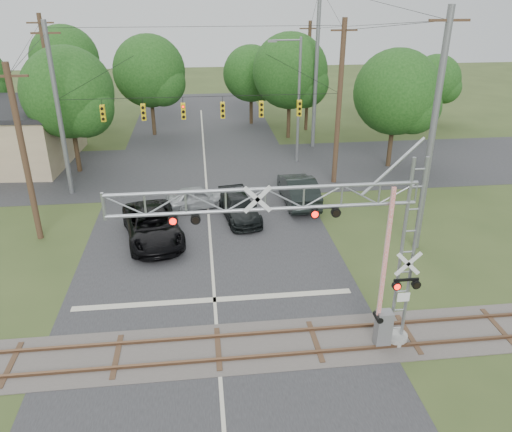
{
  "coord_description": "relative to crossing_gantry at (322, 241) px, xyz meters",
  "views": [
    {
      "loc": [
        -0.33,
        -14.08,
        13.32
      ],
      "look_at": [
        2.18,
        7.5,
        3.3
      ],
      "focal_mm": 35.0,
      "sensor_mm": 36.0,
      "label": 1
    }
  ],
  "objects": [
    {
      "name": "utility_poles",
      "position": [
        -1.22,
        21.3,
        1.15
      ],
      "size": [
        25.31,
        25.93,
        13.97
      ],
      "color": "#483621",
      "rests_on": "ground"
    },
    {
      "name": "crossing_gantry",
      "position": [
        0.0,
        0.0,
        0.0
      ],
      "size": [
        11.51,
        1.01,
        7.94
      ],
      "color": "gray",
      "rests_on": "ground"
    },
    {
      "name": "pickup_black",
      "position": [
        -7.16,
        10.47,
        -4.01
      ],
      "size": [
        4.21,
        6.86,
        1.78
      ],
      "primitive_type": "imported",
      "rotation": [
        0.0,
        0.0,
        0.21
      ],
      "color": "black",
      "rests_on": "ground"
    },
    {
      "name": "railroad_track",
      "position": [
        -3.9,
        0.37,
        -4.86
      ],
      "size": [
        90.0,
        3.2,
        0.17
      ],
      "color": "#4B4541",
      "rests_on": "ground"
    },
    {
      "name": "streetlight",
      "position": [
        3.56,
        23.46,
        0.62
      ],
      "size": [
        2.63,
        0.27,
        9.87
      ],
      "color": "slate",
      "rests_on": "ground"
    },
    {
      "name": "ground",
      "position": [
        -3.9,
        -1.63,
        -4.9
      ],
      "size": [
        160.0,
        160.0,
        0.0
      ],
      "primitive_type": "plane",
      "color": "#35441F",
      "rests_on": "ground"
    },
    {
      "name": "road_cross",
      "position": [
        -3.9,
        22.37,
        -4.88
      ],
      "size": [
        90.0,
        12.0,
        0.02
      ],
      "primitive_type": "cube",
      "color": "#28282A",
      "rests_on": "ground"
    },
    {
      "name": "sedan_silver",
      "position": [
        -4.52,
        14.8,
        -4.18
      ],
      "size": [
        4.48,
        2.55,
        1.44
      ],
      "primitive_type": "imported",
      "rotation": [
        0.0,
        0.0,
        1.78
      ],
      "color": "#9CA0A3",
      "rests_on": "ground"
    },
    {
      "name": "treeline",
      "position": [
        -7.04,
        31.22,
        1.05
      ],
      "size": [
        54.41,
        25.65,
        9.91
      ],
      "color": "#39291A",
      "rests_on": "ground"
    },
    {
      "name": "road_main",
      "position": [
        -3.9,
        8.37,
        -4.89
      ],
      "size": [
        14.0,
        90.0,
        0.02
      ],
      "primitive_type": "cube",
      "color": "#28282A",
      "rests_on": "ground"
    },
    {
      "name": "traffic_signal_span",
      "position": [
        -3.0,
        18.37,
        0.84
      ],
      "size": [
        19.34,
        0.36,
        11.5
      ],
      "color": "slate",
      "rests_on": "ground"
    },
    {
      "name": "car_dark",
      "position": [
        -1.96,
        12.74,
        -4.18
      ],
      "size": [
        2.76,
        5.16,
        1.42
      ],
      "primitive_type": "imported",
      "rotation": [
        0.0,
        0.0,
        0.16
      ],
      "color": "black",
      "rests_on": "ground"
    },
    {
      "name": "suv_dark",
      "position": [
        2.2,
        14.87,
        -3.95
      ],
      "size": [
        2.08,
        5.75,
        1.88
      ],
      "primitive_type": "imported",
      "rotation": [
        0.0,
        0.0,
        3.16
      ],
      "color": "black",
      "rests_on": "ground"
    }
  ]
}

